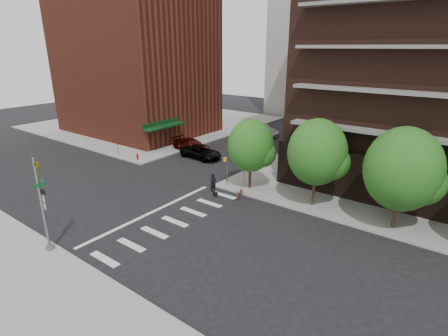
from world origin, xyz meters
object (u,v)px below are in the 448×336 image
Objects in this scene: parked_car_silver at (261,130)px; scooter at (240,193)px; traffic_signal at (44,212)px; parked_car_black at (201,152)px; parked_car_maroon at (191,145)px; dog_walker at (213,183)px; fire_hydrant at (137,156)px.

parked_car_silver reaches higher than scooter.
traffic_signal reaches higher than parked_car_black.
traffic_signal is 23.18m from parked_car_maroon.
dog_walker reaches higher than parked_car_maroon.
parked_car_maroon is at bearing 173.05° from parked_car_silver.
dog_walker is at bearing 80.38° from traffic_signal.
parked_car_silver is (-5.03, 33.69, -1.86)m from traffic_signal.
parked_car_silver is 3.24× the size of scooter.
dog_walker is (12.32, -1.80, 0.31)m from fire_hydrant.
parked_car_silver is at bearing 97.91° from scooter.
scooter is (12.54, -7.77, -0.35)m from parked_car_maroon.
scooter is 0.92× the size of dog_walker.
parked_car_silver is 22.02m from scooter.
parked_car_silver reaches higher than parked_car_maroon.
parked_car_silver is 21.48m from dog_walker.
scooter is at bearing -5.01° from fire_hydrant.
parked_car_silver is at bearing 3.50° from parked_car_black.
traffic_signal is 1.17× the size of parked_car_black.
dog_walker reaches higher than fire_hydrant.
fire_hydrant is at bearing 170.60° from parked_car_silver.
traffic_signal is 34.11m from parked_car_silver.
parked_car_black is at bearing 103.87° from traffic_signal.
traffic_signal reaches higher than dog_walker.
scooter is at bearing -66.92° from dog_walker.
dog_walker is at bearing -129.75° from parked_car_black.
scooter is (14.84, -1.30, -0.14)m from fire_hydrant.
parked_car_silver is (0.00, 13.31, 0.13)m from parked_car_black.
traffic_signal is 14.97m from scooter.
parked_car_maroon is (-7.73, 21.77, -1.93)m from traffic_signal.
scooter is (9.84, -19.69, -0.43)m from parked_car_silver.
fire_hydrant is 6.87m from parked_car_maroon.
parked_car_black is (5.00, 5.08, 0.16)m from fire_hydrant.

